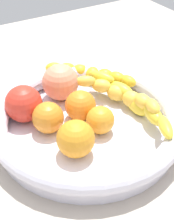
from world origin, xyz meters
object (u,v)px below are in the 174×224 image
Objects in this scene: orange_mid_right at (100,120)px; tomato_red at (24,104)px; banana_draped_left at (92,74)px; banana_draped_right at (121,94)px; fruit_bowl at (87,122)px; peach_blush at (61,82)px; orange_mid_left at (79,106)px; banana_arching_top at (135,102)px; orange_rear at (48,118)px; orange_front at (76,139)px.

tomato_red is (-10.42, -10.32, 0.95)cm from orange_mid_right.
banana_draped_right is at bearing 2.18° from banana_draped_left.
peach_blush is (-10.61, 0.16, 3.07)cm from fruit_bowl.
peach_blush is (-8.19, 0.47, 0.80)cm from orange_mid_left.
banana_arching_top is (13.91, 1.32, 0.35)cm from banana_draped_left.
orange_rear is at bearing -39.82° from peach_blush.
orange_rear is at bearing -122.64° from orange_mid_right.
peach_blush is (-8.35, 6.96, 0.85)cm from orange_rear.
banana_draped_left is 13.10cm from orange_mid_left.
banana_arching_top is 15.69cm from peach_blush.
orange_front reaches higher than orange_mid_right.
fruit_bowl is 4.79× the size of peach_blush.
orange_mid_right is 0.69× the size of peach_blush.
orange_mid_left is at bearing -172.67° from fruit_bowl.
orange_front is 1.09× the size of orange_mid_left.
banana_draped_right is (10.58, 0.40, 0.58)cm from banana_draped_left.
banana_draped_left is 3.28× the size of orange_mid_right.
orange_front is at bearing -66.86° from orange_mid_right.
tomato_red is (2.98, -9.38, -0.21)cm from peach_blush.
banana_arching_top is 4.35× the size of orange_mid_left.
banana_draped_left is 8.54cm from peach_blush.
banana_draped_right is 2.79× the size of orange_front.
banana_draped_right is at bearing 84.70° from orange_mid_left.
orange_mid_right is at bearing 4.02° from peach_blush.
fruit_bowl is 1.40× the size of banana_arching_top.
tomato_red reaches higher than orange_front.
orange_mid_right is 0.89× the size of orange_rear.
orange_front is 0.91× the size of tomato_red.
banana_arching_top is at bearing 37.87° from peach_blush.
banana_arching_top is at bearing 104.21° from orange_front.
banana_draped_right is 2.54× the size of tomato_red.
tomato_red is (-7.63, -9.22, 2.86)cm from fruit_bowl.
orange_mid_left is at bearing 91.40° from orange_rear.
peach_blush reaches higher than banana_draped_right.
orange_front reaches higher than banana_draped_left.
banana_draped_left is at bearing -177.82° from banana_draped_right.
banana_draped_right is 3.05× the size of orange_mid_left.
banana_draped_right reaches higher than banana_arching_top.
tomato_red is (4.53, -17.66, 1.15)cm from banana_draped_left.
orange_mid_right is 9.39cm from orange_rear.
orange_front is 0.86× the size of peach_blush.
banana_draped_left is 18.27cm from tomato_red.
orange_rear is at bearing -92.53° from banana_draped_right.
banana_draped_left is at bearing 141.89° from orange_front.
orange_front is (3.86, -15.27, 0.48)cm from banana_arching_top.
peach_blush reaches higher than banana_arching_top.
banana_draped_left is 18.18cm from orange_rear.
orange_mid_left is at bearing -164.88° from orange_mid_right.
fruit_bowl is at bearing -34.78° from banana_draped_left.
tomato_red is at bearing -116.28° from banana_arching_top.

